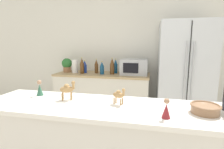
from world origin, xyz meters
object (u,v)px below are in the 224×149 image
object	(u,v)px
camel_figurine_second	(67,89)
back_bottle_2	(96,66)
back_bottle_0	(112,66)
back_bottle_5	(85,67)
wise_man_figurine_purple	(166,110)
refrigerator	(183,77)
camel_figurine	(119,95)
back_bottle_1	(102,68)
fruit_bowl	(205,108)
back_bottle_4	(116,66)
paper_towel_roll	(75,66)
wise_man_figurine_crimson	(40,89)
microwave	(134,67)
potted_plant	(67,65)
back_bottle_3	(82,66)

from	to	relation	value
camel_figurine_second	back_bottle_2	bearing A→B (deg)	100.05
back_bottle_0	back_bottle_5	xyz separation A→B (m)	(-0.55, 0.04, -0.03)
camel_figurine_second	wise_man_figurine_purple	bearing A→B (deg)	-15.21
refrigerator	camel_figurine	size ratio (longest dim) A/B	13.47
back_bottle_2	back_bottle_5	distance (m)	0.23
back_bottle_5	refrigerator	bearing A→B (deg)	-3.06
back_bottle_0	back_bottle_1	size ratio (longest dim) A/B	1.26
back_bottle_0	fruit_bowl	bearing A→B (deg)	-60.28
fruit_bowl	camel_figurine_second	bearing A→B (deg)	176.09
back_bottle_4	camel_figurine	xyz separation A→B (m)	(0.41, -1.94, 0.02)
paper_towel_roll	back_bottle_4	bearing A→B (deg)	8.81
back_bottle_5	wise_man_figurine_crimson	bearing A→B (deg)	-82.04
back_bottle_1	back_bottle_4	xyz separation A→B (m)	(0.22, 0.18, 0.02)
refrigerator	camel_figurine	world-z (taller)	refrigerator
microwave	wise_man_figurine_purple	bearing A→B (deg)	-79.08
back_bottle_0	wise_man_figurine_crimson	xyz separation A→B (m)	(-0.31, -1.73, -0.01)
microwave	back_bottle_1	world-z (taller)	microwave
microwave	camel_figurine	xyz separation A→B (m)	(0.05, -1.86, 0.01)
microwave	back_bottle_1	xyz separation A→B (m)	(-0.58, -0.11, -0.03)
potted_plant	back_bottle_2	xyz separation A→B (m)	(0.61, 0.00, -0.02)
paper_towel_roll	fruit_bowl	size ratio (longest dim) A/B	1.27
refrigerator	potted_plant	bearing A→B (deg)	176.92
back_bottle_5	potted_plant	bearing A→B (deg)	176.83
back_bottle_4	fruit_bowl	size ratio (longest dim) A/B	1.39
microwave	camel_figurine_second	world-z (taller)	microwave
microwave	back_bottle_3	world-z (taller)	back_bottle_3
camel_figurine	wise_man_figurine_crimson	bearing A→B (deg)	173.63
back_bottle_3	camel_figurine_second	size ratio (longest dim) A/B	1.84
back_bottle_2	camel_figurine	xyz separation A→B (m)	(0.78, -1.87, 0.02)
back_bottle_1	wise_man_figurine_purple	distance (m)	2.18
paper_towel_roll	back_bottle_1	world-z (taller)	paper_towel_roll
back_bottle_1	fruit_bowl	bearing A→B (deg)	-55.51
back_bottle_2	camel_figurine_second	xyz separation A→B (m)	(0.33, -1.85, 0.04)
back_bottle_0	wise_man_figurine_purple	world-z (taller)	back_bottle_0
refrigerator	camel_figurine_second	size ratio (longest dim) A/B	11.06
microwave	back_bottle_2	size ratio (longest dim) A/B	1.76
camel_figurine_second	camel_figurine	bearing A→B (deg)	-2.53
paper_towel_roll	back_bottle_3	distance (m)	0.18
back_bottle_1	back_bottle_2	world-z (taller)	back_bottle_2
back_bottle_5	camel_figurine_second	xyz separation A→B (m)	(0.56, -1.83, 0.05)
camel_figurine_second	wise_man_figurine_purple	world-z (taller)	camel_figurine_second
back_bottle_5	wise_man_figurine_crimson	size ratio (longest dim) A/B	1.69
camel_figurine_second	back_bottle_4	bearing A→B (deg)	88.93
potted_plant	paper_towel_roll	xyz separation A→B (m)	(0.20, -0.05, -0.02)
potted_plant	wise_man_figurine_purple	xyz separation A→B (m)	(1.73, -2.06, -0.02)
back_bottle_1	wise_man_figurine_purple	size ratio (longest dim) A/B	1.84
wise_man_figurine_crimson	back_bottle_0	bearing A→B (deg)	79.99
refrigerator	microwave	bearing A→B (deg)	172.55
refrigerator	wise_man_figurine_crimson	size ratio (longest dim) A/B	12.58
fruit_bowl	wise_man_figurine_purple	xyz separation A→B (m)	(-0.27, -0.14, 0.02)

